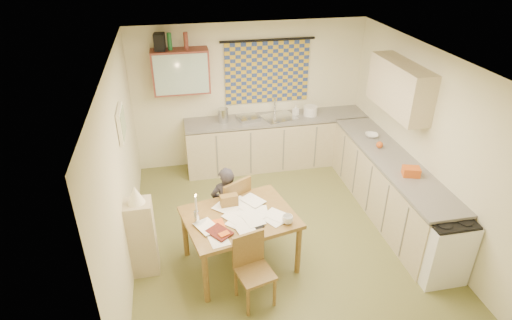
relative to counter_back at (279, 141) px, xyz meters
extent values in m
cube|color=brown|center=(-0.48, -1.95, -0.46)|extent=(4.00, 4.50, 0.02)
cube|color=white|center=(-0.48, -1.95, 2.06)|extent=(4.00, 4.50, 0.02)
cube|color=beige|center=(-0.48, 0.31, 0.80)|extent=(4.00, 0.02, 2.50)
cube|color=beige|center=(-0.48, -4.21, 0.80)|extent=(4.00, 0.02, 2.50)
cube|color=beige|center=(-2.49, -1.95, 0.80)|extent=(0.02, 4.50, 2.50)
cube|color=beige|center=(1.53, -1.95, 0.80)|extent=(0.02, 4.50, 2.50)
cube|color=navy|center=(-0.18, 0.27, 1.20)|extent=(1.45, 0.03, 1.05)
cylinder|color=black|center=(-0.18, 0.25, 1.75)|extent=(1.60, 0.04, 0.04)
cube|color=maroon|center=(-1.63, 0.13, 1.35)|extent=(0.90, 0.34, 0.70)
cube|color=#99B2A5|center=(-1.63, -0.04, 1.35)|extent=(0.84, 0.02, 0.64)
cube|color=tan|center=(1.35, -1.40, 1.40)|extent=(0.34, 1.30, 0.70)
cube|color=white|center=(-2.45, -1.55, 1.25)|extent=(0.04, 0.50, 0.40)
cube|color=beige|center=(-2.42, -1.55, 1.25)|extent=(0.01, 0.42, 0.32)
cube|color=tan|center=(0.00, 0.00, -0.02)|extent=(3.30, 0.60, 0.86)
cube|color=#63605C|center=(0.00, 0.00, 0.45)|extent=(3.30, 0.62, 0.04)
cube|color=tan|center=(1.22, -1.76, -0.02)|extent=(0.60, 2.95, 0.86)
cube|color=#63605C|center=(1.22, -1.76, 0.45)|extent=(0.62, 2.95, 0.04)
cube|color=white|center=(1.22, -3.13, -0.03)|extent=(0.56, 0.56, 0.84)
cube|color=black|center=(1.22, -3.13, 0.41)|extent=(0.54, 0.54, 0.03)
cube|color=silver|center=(-0.02, 0.00, 0.43)|extent=(0.65, 0.58, 0.10)
cylinder|color=silver|center=(-0.05, 0.18, 0.61)|extent=(0.04, 0.04, 0.28)
cube|color=silver|center=(-0.56, 0.00, 0.50)|extent=(0.41, 0.37, 0.06)
cylinder|color=silver|center=(-0.99, 0.00, 0.59)|extent=(0.21, 0.21, 0.24)
cylinder|color=white|center=(0.55, 0.00, 0.55)|extent=(0.27, 0.27, 0.16)
imported|color=white|center=(0.29, 0.05, 0.56)|extent=(0.15, 0.15, 0.19)
imported|color=white|center=(1.22, -1.04, 0.49)|extent=(0.31, 0.31, 0.05)
cube|color=#CF5518|center=(1.22, -2.25, 0.53)|extent=(0.26, 0.22, 0.12)
sphere|color=#CF5518|center=(1.17, -1.42, 0.52)|extent=(0.10, 0.10, 0.10)
cube|color=black|center=(-1.91, 0.13, 1.83)|extent=(0.18, 0.22, 0.26)
cylinder|color=#195926|center=(-1.76, 0.13, 1.83)|extent=(0.08, 0.08, 0.26)
cylinder|color=maroon|center=(-1.51, 0.13, 1.83)|extent=(0.09, 0.09, 0.26)
cube|color=brown|center=(-1.13, -2.46, 0.27)|extent=(1.49, 1.25, 0.05)
cube|color=brown|center=(-1.18, -1.84, 0.02)|extent=(0.59, 0.59, 0.04)
cube|color=brown|center=(-1.08, -2.01, 0.27)|extent=(0.40, 0.25, 0.48)
cube|color=brown|center=(-1.07, -3.12, -0.04)|extent=(0.47, 0.47, 0.04)
cube|color=brown|center=(-1.11, -2.95, 0.19)|extent=(0.38, 0.13, 0.42)
imported|color=black|center=(-1.22, -1.94, 0.12)|extent=(0.43, 0.30, 1.13)
cube|color=tan|center=(-2.32, -2.34, 0.06)|extent=(0.32, 0.30, 1.03)
cone|color=white|center=(-2.32, -2.34, 0.69)|extent=(0.20, 0.20, 0.22)
cube|color=brown|center=(-1.22, -2.23, 0.38)|extent=(0.23, 0.12, 0.16)
imported|color=white|center=(-0.59, -2.72, 0.35)|extent=(0.15, 0.15, 0.10)
imported|color=maroon|center=(-1.49, -2.81, 0.31)|extent=(0.48, 0.48, 0.03)
imported|color=#CF5518|center=(-1.52, -2.64, 0.31)|extent=(0.25, 0.30, 0.02)
cube|color=#CF5518|center=(-1.36, -2.81, 0.32)|extent=(0.14, 0.12, 0.04)
cube|color=black|center=(-0.94, -2.75, 0.31)|extent=(0.14, 0.10, 0.02)
cylinder|color=silver|center=(-1.65, -2.51, 0.39)|extent=(0.08, 0.08, 0.18)
cylinder|color=white|center=(-1.64, -2.54, 0.59)|extent=(0.03, 0.03, 0.22)
sphere|color=#FFCC66|center=(-1.64, -2.53, 0.71)|extent=(0.02, 0.02, 0.02)
cube|color=white|center=(-1.10, -2.22, 0.30)|extent=(0.22, 0.30, 0.00)
cube|color=white|center=(-1.44, -2.85, 0.30)|extent=(0.26, 0.33, 0.00)
cube|color=white|center=(-1.09, -2.27, 0.30)|extent=(0.26, 0.33, 0.00)
cube|color=white|center=(-0.88, -2.45, 0.30)|extent=(0.24, 0.32, 0.00)
cube|color=white|center=(-0.74, -2.61, 0.31)|extent=(0.33, 0.36, 0.00)
cube|color=white|center=(-1.05, -2.22, 0.31)|extent=(0.34, 0.36, 0.00)
cube|color=white|center=(-1.16, -2.63, 0.31)|extent=(0.36, 0.36, 0.00)
cube|color=white|center=(-0.68, -2.56, 0.31)|extent=(0.36, 0.36, 0.00)
cube|color=white|center=(-1.28, -2.28, 0.31)|extent=(0.36, 0.36, 0.00)
cube|color=white|center=(-1.18, -2.50, 0.31)|extent=(0.34, 0.36, 0.00)
cube|color=white|center=(-1.10, -2.79, 0.31)|extent=(0.27, 0.34, 0.00)
cube|color=white|center=(-1.00, -2.51, 0.32)|extent=(0.35, 0.36, 0.00)
cube|color=white|center=(-0.91, -2.19, 0.32)|extent=(0.34, 0.36, 0.00)
cube|color=white|center=(-0.98, -2.59, 0.32)|extent=(0.28, 0.34, 0.00)
cube|color=white|center=(-1.54, -2.62, 0.32)|extent=(0.32, 0.36, 0.00)
camera|label=1|loc=(-1.77, -6.64, 3.41)|focal=30.00mm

